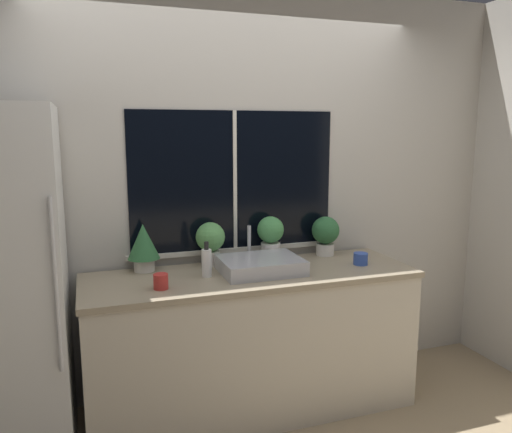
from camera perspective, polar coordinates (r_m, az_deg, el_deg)
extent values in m
cube|color=#BCB7AD|center=(3.36, -2.61, 2.73)|extent=(8.00, 0.06, 2.70)
cube|color=black|center=(3.32, -2.45, 4.14)|extent=(1.39, 0.01, 0.91)
cube|color=silver|center=(3.31, -2.42, 4.13)|extent=(0.02, 0.01, 0.91)
cube|color=silver|center=(3.39, -2.36, -3.81)|extent=(1.45, 0.04, 0.03)
cube|color=#BCB7AD|center=(4.97, 17.39, 4.61)|extent=(0.06, 7.00, 2.70)
cube|color=beige|center=(3.25, -0.47, -14.38)|extent=(2.02, 0.64, 0.87)
cube|color=gray|center=(3.09, -0.48, -6.75)|extent=(2.04, 0.67, 0.03)
cube|color=silver|center=(2.95, -27.24, -7.42)|extent=(0.65, 0.69, 1.89)
cylinder|color=silver|center=(2.55, -21.91, -7.42)|extent=(0.02, 0.02, 0.85)
cube|color=#ADADB2|center=(3.09, 0.51, -5.57)|extent=(0.49, 0.39, 0.09)
cylinder|color=#B7B7BC|center=(3.30, -0.78, -5.10)|extent=(0.04, 0.04, 0.03)
cylinder|color=#B7B7BC|center=(3.27, -0.79, -2.97)|extent=(0.02, 0.02, 0.22)
cylinder|color=silver|center=(3.19, -12.65, -5.40)|extent=(0.13, 0.13, 0.08)
cone|color=#2D6638|center=(3.15, -12.76, -2.79)|extent=(0.20, 0.20, 0.22)
cylinder|color=silver|center=(3.26, -5.20, -4.76)|extent=(0.12, 0.12, 0.09)
sphere|color=#569951|center=(3.22, -5.24, -2.33)|extent=(0.19, 0.19, 0.19)
cylinder|color=silver|center=(3.37, 1.66, -4.00)|extent=(0.13, 0.13, 0.12)
sphere|color=#478E4C|center=(3.34, 1.67, -1.51)|extent=(0.18, 0.18, 0.18)
cylinder|color=silver|center=(3.54, 7.90, -3.74)|extent=(0.13, 0.13, 0.08)
sphere|color=#2D6638|center=(3.51, 7.96, -1.56)|extent=(0.19, 0.19, 0.19)
cylinder|color=white|center=(3.00, -5.66, -5.32)|extent=(0.06, 0.06, 0.17)
cylinder|color=black|center=(2.97, -5.69, -3.33)|extent=(0.03, 0.03, 0.05)
cylinder|color=#B72D28|center=(2.82, -10.82, -7.31)|extent=(0.08, 0.08, 0.08)
cylinder|color=#3351AD|center=(3.33, 11.86, -4.75)|extent=(0.09, 0.09, 0.08)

